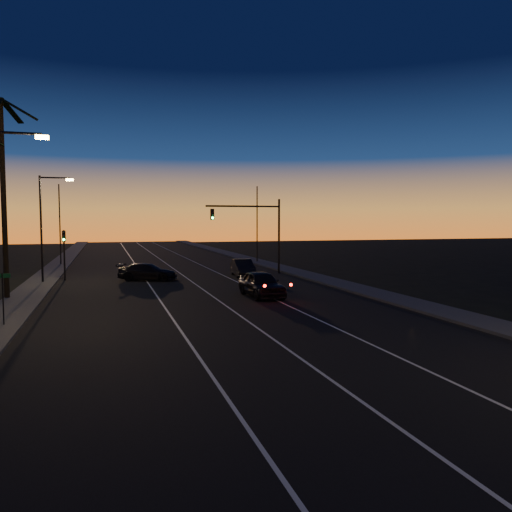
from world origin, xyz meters
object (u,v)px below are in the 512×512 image
object	(u,v)px
signal_mast	(255,223)
lead_car	(261,284)
cross_car	(148,272)
right_car	(243,268)

from	to	relation	value
signal_mast	lead_car	distance (m)	14.41
lead_car	cross_car	xyz separation A→B (m)	(-6.41, 11.17, -0.13)
signal_mast	right_car	size ratio (longest dim) A/B	1.51
lead_car	right_car	xyz separation A→B (m)	(2.02, 12.01, -0.09)
cross_car	right_car	bearing A→B (deg)	5.69
signal_mast	lead_car	bearing A→B (deg)	-104.98
signal_mast	cross_car	size ratio (longest dim) A/B	1.34
signal_mast	cross_car	xyz separation A→B (m)	(-9.99, -2.22, -4.06)
right_car	signal_mast	bearing A→B (deg)	41.42
lead_car	signal_mast	bearing A→B (deg)	75.02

